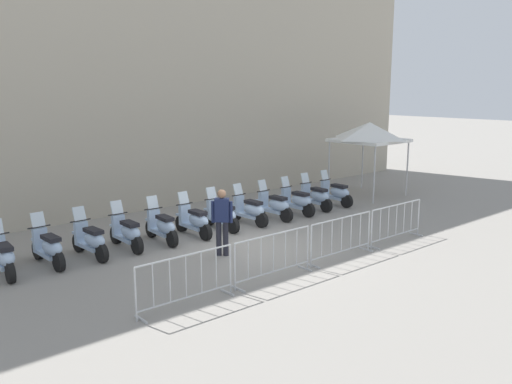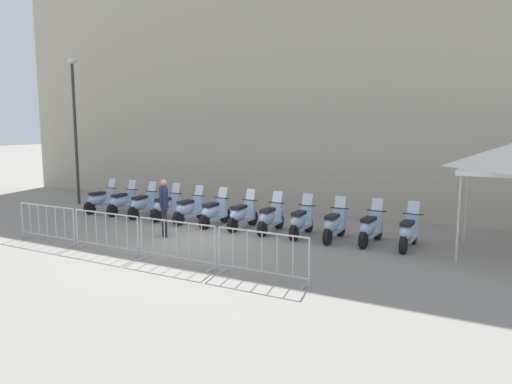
{
  "view_description": "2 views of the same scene",
  "coord_description": "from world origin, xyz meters",
  "views": [
    {
      "loc": [
        -9.22,
        -10.6,
        4.3
      ],
      "look_at": [
        1.74,
        1.58,
        1.05
      ],
      "focal_mm": 37.65,
      "sensor_mm": 36.0,
      "label": 1
    },
    {
      "loc": [
        8.05,
        -11.54,
        3.38
      ],
      "look_at": [
        1.05,
        1.87,
        1.23
      ],
      "focal_mm": 34.1,
      "sensor_mm": 36.0,
      "label": 2
    }
  ],
  "objects": [
    {
      "name": "motorcycle_10",
      "position": [
        4.72,
        1.76,
        0.45
      ],
      "size": [
        0.56,
        1.73,
        1.24
      ],
      "color": "black",
      "rests_on": "ground"
    },
    {
      "name": "building_facade",
      "position": [
        0.17,
        6.82,
        5.16
      ],
      "size": [
        28.05,
        3.1,
        10.33
      ],
      "primitive_type": "cube",
      "rotation": [
        0.0,
        0.0,
        -0.02
      ],
      "color": "#B2A893",
      "rests_on": "ground"
    },
    {
      "name": "ground_plane",
      "position": [
        0.0,
        0.0,
        0.0
      ],
      "size": [
        120.0,
        120.0,
        0.0
      ],
      "primitive_type": "plane",
      "color": "gray"
    },
    {
      "name": "motorcycle_4",
      "position": [
        -1.52,
        1.85,
        0.45
      ],
      "size": [
        0.56,
        1.73,
        1.24
      ],
      "color": "black",
      "rests_on": "ground"
    },
    {
      "name": "motorcycle_1",
      "position": [
        -4.63,
        2.0,
        0.45
      ],
      "size": [
        0.56,
        1.72,
        1.24
      ],
      "color": "black",
      "rests_on": "ground"
    },
    {
      "name": "motorcycle_9",
      "position": [
        3.69,
        1.68,
        0.45
      ],
      "size": [
        0.56,
        1.72,
        1.24
      ],
      "color": "black",
      "rests_on": "ground"
    },
    {
      "name": "barrier_segment_0",
      "position": [
        -3.55,
        -2.24,
        0.53
      ],
      "size": [
        2.24,
        0.49,
        1.07
      ],
      "color": "#B2B5B7",
      "rests_on": "ground"
    },
    {
      "name": "officer_near_row_end",
      "position": [
        -0.99,
        -0.15,
        0.98
      ],
      "size": [
        0.42,
        0.41,
        1.73
      ],
      "color": "#23232D",
      "rests_on": "ground"
    },
    {
      "name": "motorcycle_11",
      "position": [
        5.77,
        1.72,
        0.45
      ],
      "size": [
        0.56,
        1.72,
        1.24
      ],
      "color": "black",
      "rests_on": "ground"
    },
    {
      "name": "barrier_segment_3",
      "position": [
        3.43,
        -2.41,
        0.53
      ],
      "size": [
        2.24,
        0.49,
        1.07
      ],
      "color": "#B2B5B7",
      "rests_on": "ground"
    },
    {
      "name": "barrier_segment_2",
      "position": [
        1.1,
        -2.35,
        0.53
      ],
      "size": [
        2.24,
        0.49,
        1.07
      ],
      "color": "#B2B5B7",
      "rests_on": "ground"
    },
    {
      "name": "motorcycle_6",
      "position": [
        0.56,
        1.81,
        0.45
      ],
      "size": [
        0.56,
        1.72,
        1.24
      ],
      "color": "black",
      "rests_on": "ground"
    },
    {
      "name": "motorcycle_0",
      "position": [
        -5.68,
        1.96,
        0.45
      ],
      "size": [
        0.56,
        1.73,
        1.24
      ],
      "color": "black",
      "rests_on": "ground"
    },
    {
      "name": "motorcycle_7",
      "position": [
        1.61,
        1.73,
        0.45
      ],
      "size": [
        0.56,
        1.72,
        1.24
      ],
      "color": "black",
      "rests_on": "ground"
    },
    {
      "name": "motorcycle_2",
      "position": [
        -3.59,
        1.92,
        0.45
      ],
      "size": [
        0.56,
        1.72,
        1.24
      ],
      "color": "black",
      "rests_on": "ground"
    },
    {
      "name": "motorcycle_8",
      "position": [
        2.65,
        1.7,
        0.45
      ],
      "size": [
        0.56,
        1.72,
        1.24
      ],
      "color": "black",
      "rests_on": "ground"
    },
    {
      "name": "canopy_tent",
      "position": [
        8.14,
        2.06,
        2.52
      ],
      "size": [
        2.42,
        2.42,
        2.91
      ],
      "color": "silver",
      "rests_on": "ground"
    },
    {
      "name": "motorcycle_3",
      "position": [
        -2.55,
        1.94,
        0.45
      ],
      "size": [
        0.56,
        1.72,
        1.24
      ],
      "color": "black",
      "rests_on": "ground"
    },
    {
      "name": "motorcycle_5",
      "position": [
        -0.48,
        1.78,
        0.45
      ],
      "size": [
        0.56,
        1.72,
        1.24
      ],
      "color": "black",
      "rests_on": "ground"
    },
    {
      "name": "barrier_segment_1",
      "position": [
        -1.22,
        -2.29,
        0.53
      ],
      "size": [
        2.24,
        0.49,
        1.07
      ],
      "color": "#B2B5B7",
      "rests_on": "ground"
    }
  ]
}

